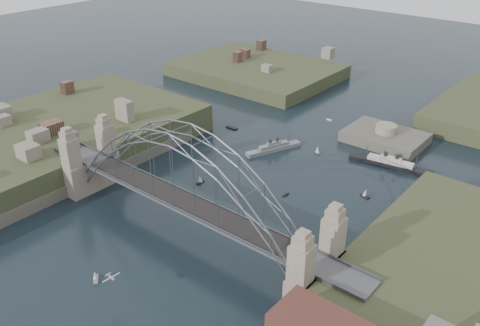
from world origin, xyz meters
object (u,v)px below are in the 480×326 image
Objects in this scene: bridge at (183,185)px; naval_cruiser_far at (311,91)px; fort_island at (384,143)px; naval_cruiser_near at (274,148)px; ocean_liner at (390,164)px.

naval_cruiser_far is at bearing 106.36° from bridge.
naval_cruiser_far is (-38.97, 21.85, 1.18)m from fort_island.
fort_island is 1.36× the size of naval_cruiser_far.
fort_island reaches higher than naval_cruiser_near.
fort_island is at bearing 80.27° from bridge.
fort_island is 33.33m from naval_cruiser_near.
fort_island reaches higher than ocean_liner.
naval_cruiser_near is (-21.66, -25.31, 1.13)m from fort_island.
ocean_liner is (46.88, -35.42, -0.01)m from naval_cruiser_far.
ocean_liner is (29.57, 11.74, 0.04)m from naval_cruiser_near.
bridge reaches higher than ocean_liner.
ocean_liner is (7.91, -13.57, 1.17)m from fort_island.
ocean_liner is at bearing 21.66° from naval_cruiser_near.
fort_island is 44.70m from naval_cruiser_far.
bridge reaches higher than fort_island.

